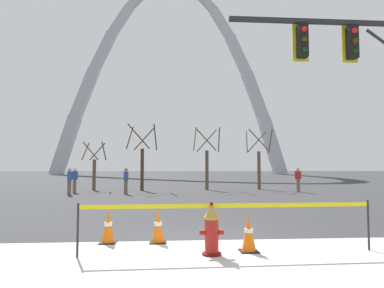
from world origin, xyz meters
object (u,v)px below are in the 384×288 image
at_px(traffic_cone_mid_sidewalk, 158,226).
at_px(pedestrian_walking_right, 69,181).
at_px(monument_arch, 171,86).
at_px(fire_hydrant, 212,230).
at_px(pedestrian_standing_center, 126,181).
at_px(traffic_cone_by_hydrant, 249,233).
at_px(traffic_cone_curb_edge, 108,227).
at_px(pedestrian_walking_left, 75,180).
at_px(pedestrian_near_trees, 298,180).

relative_size(traffic_cone_mid_sidewalk, pedestrian_walking_right, 0.46).
xyz_separation_m(traffic_cone_mid_sidewalk, monument_arch, (1.16, 64.48, 18.20)).
xyz_separation_m(fire_hydrant, pedestrian_standing_center, (-3.28, 14.55, 0.35)).
height_order(traffic_cone_by_hydrant, traffic_cone_mid_sidewalk, same).
distance_m(traffic_cone_by_hydrant, pedestrian_walking_right, 15.91).
height_order(traffic_cone_curb_edge, monument_arch, monument_arch).
height_order(fire_hydrant, monument_arch, monument_arch).
height_order(traffic_cone_curb_edge, pedestrian_standing_center, pedestrian_standing_center).
bearing_deg(monument_arch, pedestrian_walking_left, -97.85).
height_order(fire_hydrant, traffic_cone_by_hydrant, fire_hydrant).
bearing_deg(pedestrian_near_trees, pedestrian_walking_left, 177.46).
relative_size(fire_hydrant, pedestrian_walking_left, 0.62).
distance_m(traffic_cone_mid_sidewalk, monument_arch, 67.01).
bearing_deg(pedestrian_walking_left, traffic_cone_by_hydrant, -64.94).
relative_size(fire_hydrant, pedestrian_standing_center, 0.62).
distance_m(pedestrian_walking_left, pedestrian_walking_right, 1.81).
relative_size(traffic_cone_curb_edge, pedestrian_walking_left, 0.46).
bearing_deg(traffic_cone_curb_edge, traffic_cone_by_hydrant, -18.72).
distance_m(pedestrian_standing_center, pedestrian_near_trees, 11.01).
relative_size(monument_arch, pedestrian_near_trees, 30.70).
bearing_deg(traffic_cone_by_hydrant, traffic_cone_curb_edge, 161.28).
bearing_deg(traffic_cone_curb_edge, pedestrian_walking_left, 107.03).
height_order(traffic_cone_by_hydrant, pedestrian_walking_left, pedestrian_walking_left).
xyz_separation_m(traffic_cone_mid_sidewalk, pedestrian_walking_right, (-5.50, 13.21, 0.46)).
xyz_separation_m(traffic_cone_mid_sidewalk, traffic_cone_curb_edge, (-1.08, 0.05, 0.00)).
bearing_deg(pedestrian_near_trees, traffic_cone_by_hydrant, -114.40).
bearing_deg(monument_arch, traffic_cone_curb_edge, -91.99).
xyz_separation_m(pedestrian_walking_right, pedestrian_near_trees, (14.22, 1.16, 0.00)).
height_order(traffic_cone_mid_sidewalk, pedestrian_standing_center, pedestrian_standing_center).
bearing_deg(fire_hydrant, pedestrian_walking_right, 114.52).
bearing_deg(traffic_cone_by_hydrant, pedestrian_standing_center, 105.68).
xyz_separation_m(pedestrian_standing_center, pedestrian_near_trees, (10.97, 0.93, 0.00)).
height_order(pedestrian_walking_left, pedestrian_standing_center, same).
xyz_separation_m(monument_arch, pedestrian_near_trees, (7.56, -50.11, -17.75)).
relative_size(traffic_cone_mid_sidewalk, monument_arch, 0.01).
bearing_deg(monument_arch, traffic_cone_mid_sidewalk, -91.03).
bearing_deg(pedestrian_walking_left, traffic_cone_curb_edge, -72.97).
relative_size(fire_hydrant, pedestrian_walking_right, 0.62).
distance_m(traffic_cone_by_hydrant, pedestrian_standing_center, 14.92).
height_order(pedestrian_standing_center, pedestrian_near_trees, same).
relative_size(monument_arch, pedestrian_walking_right, 30.70).
height_order(traffic_cone_mid_sidewalk, pedestrian_walking_right, pedestrian_walking_right).
bearing_deg(traffic_cone_mid_sidewalk, pedestrian_standing_center, 99.50).
bearing_deg(fire_hydrant, traffic_cone_mid_sidewalk, 132.83).
bearing_deg(pedestrian_walking_right, traffic_cone_curb_edge, -71.45).
bearing_deg(traffic_cone_curb_edge, monument_arch, 88.01).
bearing_deg(traffic_cone_mid_sidewalk, traffic_cone_curb_edge, 177.60).
height_order(monument_arch, pedestrian_near_trees, monument_arch).
xyz_separation_m(pedestrian_walking_left, pedestrian_walking_right, (0.16, -1.80, 0.00)).
bearing_deg(pedestrian_walking_right, pedestrian_standing_center, 4.02).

